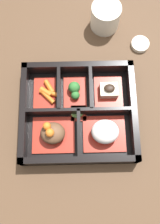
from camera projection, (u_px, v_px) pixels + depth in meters
name	position (u px, v px, depth m)	size (l,w,h in m)	color
ground_plane	(80.00, 115.00, 0.65)	(3.00, 3.00, 0.00)	#4C3523
bento_base	(80.00, 114.00, 0.65)	(0.27, 0.24, 0.01)	black
bento_rim	(80.00, 111.00, 0.63)	(0.27, 0.24, 0.05)	black
bowl_rice	(106.00, 132.00, 0.61)	(0.10, 0.09, 0.05)	maroon
bowl_stew	(54.00, 133.00, 0.61)	(0.10, 0.09, 0.06)	maroon
bowl_tofu	(110.00, 91.00, 0.65)	(0.07, 0.08, 0.03)	maroon
bowl_greens	(76.00, 90.00, 0.65)	(0.06, 0.08, 0.03)	maroon
bowl_carrots	(48.00, 93.00, 0.65)	(0.06, 0.08, 0.02)	maroon
bowl_pickles	(78.00, 112.00, 0.64)	(0.04, 0.04, 0.01)	maroon
tea_cup	(107.00, 16.00, 0.69)	(0.08, 0.08, 0.07)	beige
sauce_dish	(141.00, 44.00, 0.70)	(0.05, 0.05, 0.01)	beige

